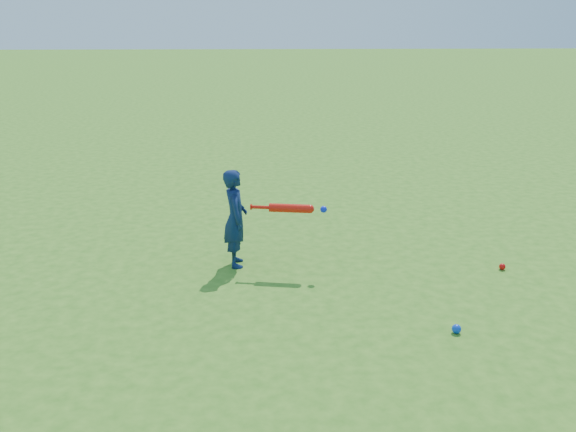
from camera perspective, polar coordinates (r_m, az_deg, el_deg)
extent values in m
plane|color=#37731B|center=(5.73, -7.46, -6.36)|extent=(80.00, 80.00, 0.00)
imported|color=#0F1F49|center=(6.06, -4.70, -0.20)|extent=(0.25, 0.36, 0.94)
sphere|color=red|center=(6.39, 18.51, -4.29)|extent=(0.06, 0.06, 0.06)
sphere|color=#0B38C6|center=(5.08, 14.75, -9.68)|extent=(0.07, 0.07, 0.07)
cylinder|color=red|center=(5.95, -3.29, 0.81)|extent=(0.02, 0.06, 0.05)
cylinder|color=red|center=(5.93, -2.44, 0.79)|extent=(0.18, 0.06, 0.03)
cylinder|color=red|center=(5.90, 0.14, 0.70)|extent=(0.38, 0.14, 0.08)
sphere|color=red|center=(5.88, 1.96, 0.63)|extent=(0.08, 0.08, 0.08)
sphere|color=#0D22E5|center=(5.87, 3.18, 0.59)|extent=(0.06, 0.06, 0.06)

